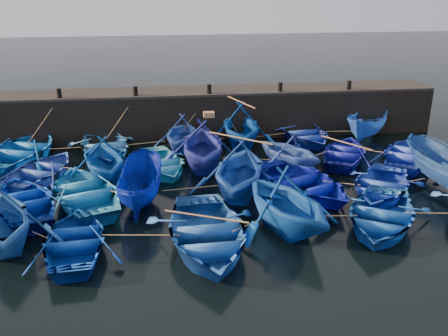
{
  "coord_description": "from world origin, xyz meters",
  "views": [
    {
      "loc": [
        -2.64,
        -17.34,
        8.87
      ],
      "look_at": [
        0.0,
        3.2,
        0.7
      ],
      "focal_mm": 40.0,
      "sensor_mm": 36.0,
      "label": 1
    }
  ],
  "objects": [
    {
      "name": "bollard_0",
      "position": [
        -8.0,
        9.6,
        2.87
      ],
      "size": [
        0.24,
        0.24,
        0.5
      ],
      "primitive_type": "cylinder",
      "color": "black",
      "rests_on": "quay_top"
    },
    {
      "name": "boat_5",
      "position": [
        8.77,
        8.26,
        0.88
      ],
      "size": [
        4.17,
        4.62,
        1.76
      ],
      "primitive_type": "imported",
      "rotation": [
        0.0,
        0.0,
        -0.67
      ],
      "color": "blue",
      "rests_on": "ground"
    },
    {
      "name": "mooring_ropes",
      "position": [
        0.15,
        5.05,
        0.88
      ],
      "size": [
        18.45,
        12.05,
        2.1
      ],
      "color": "tan",
      "rests_on": "ground"
    },
    {
      "name": "boat_24",
      "position": [
        5.19,
        -1.76,
        0.52
      ],
      "size": [
        5.58,
        6.11,
        1.04
      ],
      "primitive_type": "imported",
      "rotation": [
        0.0,
        0.0,
        -0.52
      ],
      "color": "#134AA2",
      "rests_on": "ground"
    },
    {
      "name": "bollard_3",
      "position": [
        4.0,
        9.6,
        2.87
      ],
      "size": [
        0.24,
        0.24,
        0.5
      ],
      "primitive_type": "cylinder",
      "color": "black",
      "rests_on": "quay_top"
    },
    {
      "name": "boat_13",
      "position": [
        -8.16,
        1.22,
        0.5
      ],
      "size": [
        5.01,
        5.77,
        1.0
      ],
      "primitive_type": "imported",
      "rotation": [
        0.0,
        0.0,
        3.52
      ],
      "color": "#00258F",
      "rests_on": "ground"
    },
    {
      "name": "boat_18",
      "position": [
        6.36,
        0.91,
        0.49
      ],
      "size": [
        5.39,
        5.76,
        0.97
      ],
      "primitive_type": "imported",
      "rotation": [
        0.0,
        0.0,
        -0.59
      ],
      "color": "#1937BB",
      "rests_on": "ground"
    },
    {
      "name": "boat_1",
      "position": [
        -5.64,
        7.38,
        0.53
      ],
      "size": [
        4.59,
        5.75,
        1.07
      ],
      "primitive_type": "imported",
      "rotation": [
        0.0,
        0.0,
        0.19
      ],
      "color": "blue",
      "rests_on": "ground"
    },
    {
      "name": "boat_17",
      "position": [
        3.15,
        1.55,
        0.55
      ],
      "size": [
        5.67,
        6.4,
        1.1
      ],
      "primitive_type": "imported",
      "rotation": [
        0.0,
        0.0,
        0.43
      ],
      "color": "#050F92",
      "rests_on": "ground"
    },
    {
      "name": "boat_16",
      "position": [
        0.45,
        1.62,
        1.28
      ],
      "size": [
        5.47,
        5.91,
        2.57
      ],
      "primitive_type": "imported",
      "rotation": [
        0.0,
        0.0,
        -0.3
      ],
      "color": "#1543A1",
      "rests_on": "ground"
    },
    {
      "name": "boat_10",
      "position": [
        3.26,
        4.35,
        0.99
      ],
      "size": [
        4.79,
        4.92,
        1.97
      ],
      "primitive_type": "imported",
      "rotation": [
        0.0,
        0.0,
        3.75
      ],
      "color": "#264890",
      "rests_on": "ground"
    },
    {
      "name": "boat_0",
      "position": [
        -9.63,
        7.27,
        0.57
      ],
      "size": [
        5.39,
        6.44,
        1.15
      ],
      "primitive_type": "imported",
      "rotation": [
        0.0,
        0.0,
        2.85
      ],
      "color": "#0B51A3",
      "rests_on": "ground"
    },
    {
      "name": "boat_6",
      "position": [
        -8.18,
        4.63,
        0.46
      ],
      "size": [
        4.61,
        5.3,
        0.92
      ],
      "primitive_type": "imported",
      "rotation": [
        0.0,
        0.0,
        2.75
      ],
      "color": "#234097",
      "rests_on": "ground"
    },
    {
      "name": "boat_22",
      "position": [
        -1.33,
        -2.39,
        0.59
      ],
      "size": [
        4.25,
        5.8,
        1.17
      ],
      "primitive_type": "imported",
      "rotation": [
        0.0,
        0.0,
        0.04
      ],
      "color": "#194C9D",
      "rests_on": "ground"
    },
    {
      "name": "ground",
      "position": [
        0.0,
        0.0,
        0.0
      ],
      "size": [
        120.0,
        120.0,
        0.0
      ],
      "primitive_type": "plane",
      "color": "black",
      "rests_on": "ground"
    },
    {
      "name": "boat_7",
      "position": [
        -5.31,
        4.08,
        1.13
      ],
      "size": [
        4.62,
        5.05,
        2.25
      ],
      "primitive_type": "imported",
      "rotation": [
        0.0,
        0.0,
        3.39
      ],
      "color": "#0A4796",
      "rests_on": "ground"
    },
    {
      "name": "boat_2",
      "position": [
        -1.66,
        7.81,
        0.98
      ],
      "size": [
        3.96,
        4.35,
        1.97
      ],
      "primitive_type": "imported",
      "rotation": [
        0.0,
        0.0,
        -0.22
      ],
      "color": "#22459F",
      "rests_on": "ground"
    },
    {
      "name": "boat_21",
      "position": [
        -5.73,
        -2.04,
        0.45
      ],
      "size": [
        3.47,
        4.61,
        0.91
      ],
      "primitive_type": "imported",
      "rotation": [
        0.0,
        0.0,
        3.22
      ],
      "color": "navy",
      "rests_on": "ground"
    },
    {
      "name": "boat_23",
      "position": [
        1.63,
        -1.57,
        1.23
      ],
      "size": [
        5.51,
        5.87,
        2.47
      ],
      "primitive_type": "imported",
      "rotation": [
        0.0,
        0.0,
        0.39
      ],
      "color": "#0C4597",
      "rests_on": "ground"
    },
    {
      "name": "boat_4",
      "position": [
        5.16,
        8.42,
        0.51
      ],
      "size": [
        4.18,
        5.34,
        1.01
      ],
      "primitive_type": "imported",
      "rotation": [
        0.0,
        0.0,
        0.15
      ],
      "color": "navy",
      "rests_on": "ground"
    },
    {
      "name": "quay_top",
      "position": [
        0.0,
        10.5,
        2.56
      ],
      "size": [
        26.0,
        2.5,
        0.12
      ],
      "primitive_type": "cube",
      "color": "black",
      "rests_on": "quay_wall"
    },
    {
      "name": "bollard_2",
      "position": [
        0.0,
        9.6,
        2.87
      ],
      "size": [
        0.24,
        0.24,
        0.5
      ],
      "primitive_type": "cylinder",
      "color": "black",
      "rests_on": "quay_top"
    },
    {
      "name": "wooden_crate",
      "position": [
        -0.48,
        5.0,
        2.69
      ],
      "size": [
        0.49,
        0.4,
        0.23
      ],
      "primitive_type": "cube",
      "color": "#91623F",
      "rests_on": "boat_9"
    },
    {
      "name": "boat_19",
      "position": [
        9.41,
        1.25,
        0.94
      ],
      "size": [
        2.91,
        5.14,
        1.88
      ],
      "primitive_type": "imported",
      "rotation": [
        0.0,
        0.0,
        3.38
      ],
      "color": "navy",
      "rests_on": "ground"
    },
    {
      "name": "boat_12",
      "position": [
        9.37,
        4.45,
        0.5
      ],
      "size": [
        5.59,
        5.94,
        1.0
      ],
      "primitive_type": "imported",
      "rotation": [
        0.0,
        0.0,
        2.54
      ],
      "color": "#1E35C3",
      "rests_on": "ground"
    },
    {
      "name": "boat_20",
      "position": [
        -8.15,
        -1.51,
        1.16
      ],
      "size": [
        4.84,
        5.25,
        2.31
      ],
      "primitive_type": "imported",
      "rotation": [
        0.0,
        0.0,
        0.28
      ],
      "color": "#1B5099",
      "rests_on": "ground"
    },
    {
      "name": "bollard_4",
      "position": [
        8.0,
        9.6,
        2.87
      ],
      "size": [
        0.24,
        0.24,
        0.5
      ],
      "primitive_type": "cylinder",
      "color": "black",
      "rests_on": "quay_top"
    },
    {
      "name": "bollard_1",
      "position": [
        -4.0,
        9.6,
        2.87
      ],
      "size": [
        0.24,
        0.24,
        0.5
      ],
      "primitive_type": "cylinder",
      "color": "black",
      "rests_on": "quay_top"
    },
    {
      "name": "boat_11",
      "position": [
        6.38,
        5.19,
        0.46
      ],
      "size": [
        4.89,
        5.4,
        0.92
      ],
      "primitive_type": "imported",
      "rotation": [
        0.0,
        0.0,
        2.64
      ],
      "color": "navy",
      "rests_on": "ground"
    },
    {
      "name": "boat_9",
      "position": [
        -0.78,
        5.0,
        1.29
      ],
      "size": [
        4.54,
        5.17,
        2.58
      ],
      "primitive_type": "imported",
      "rotation": [
        0.0,
        0.0,
        3.07
      ],
      "color": "navy",
      "rests_on": "ground"
    },
    {
      "name": "boat_8",
      "position": [
        -2.76,
        4.84,
        0.45
      ],
      "size": [
        4.01,
        4.92,
        0.9
      ],
      "primitive_type": "imported",
      "rotation": [
        0.0,
        0.0,
        0.24
      ],
      "color": "#338BD5",
      "rests_on": "ground"
    },
    {
      "name": "quay_wall",
      "position": [
        0.0,
        10.5,
        1.25
      ],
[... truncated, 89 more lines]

